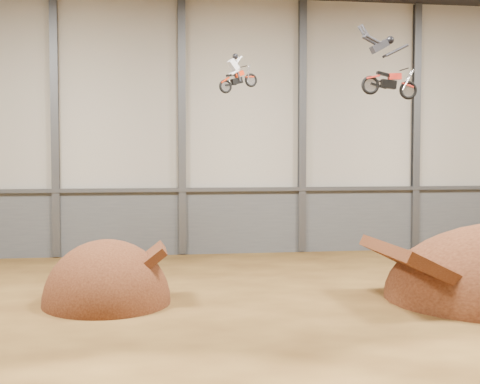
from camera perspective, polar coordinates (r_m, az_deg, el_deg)
name	(u,v)px	position (r m, az deg, el deg)	size (l,w,h in m)	color
floor	(311,317)	(22.85, 6.06, -10.59)	(40.00, 40.00, 0.00)	#4C3114
back_wall	(242,127)	(36.93, 0.19, 5.60)	(40.00, 0.10, 14.00)	beige
lower_band_back	(242,222)	(36.98, 0.21, -2.54)	(39.80, 0.18, 3.50)	#515559
steel_rail	(243,189)	(36.70, 0.25, 0.23)	(39.80, 0.35, 0.20)	#47494F
steel_column_1	(55,125)	(36.56, -15.52, 5.51)	(0.40, 0.36, 13.90)	#47494F
steel_column_2	(182,126)	(36.37, -4.98, 5.63)	(0.40, 0.36, 13.90)	#47494F
steel_column_3	(302,127)	(37.39, 5.32, 5.56)	(0.40, 0.36, 13.90)	#47494F
steel_column_4	(416,128)	(39.53, 14.78, 5.34)	(0.40, 0.36, 13.90)	#47494F
takeoff_ramp	(107,303)	(25.36, -11.28, -9.26)	(4.67, 5.38, 4.67)	#3D1C0F
fmx_rider_a	(240,70)	(28.64, -0.01, 10.35)	(1.83, 0.70, 1.66)	red
fmx_rider_b	(389,63)	(27.63, 12.58, 10.68)	(3.12, 0.89, 2.67)	red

